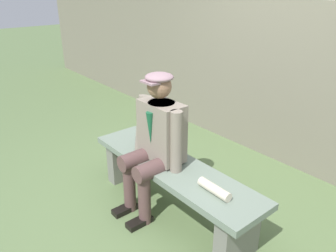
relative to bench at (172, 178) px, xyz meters
The scene contains 5 objects.
ground_plane 0.35m from the bench, ahead, with size 30.00×30.00×0.00m, color #586F43.
bench is the anchor object (origin of this frame).
seated_man 0.39m from the bench, 25.43° to the left, with size 0.59×0.58×1.28m.
rolled_magazine 0.56m from the bench, behind, with size 0.07×0.07×0.29m, color beige.
stadium_wall 1.78m from the bench, 90.00° to the right, with size 12.00×0.24×1.80m, color slate.
Camera 1 is at (-1.93, 1.64, 1.96)m, focal length 35.49 mm.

